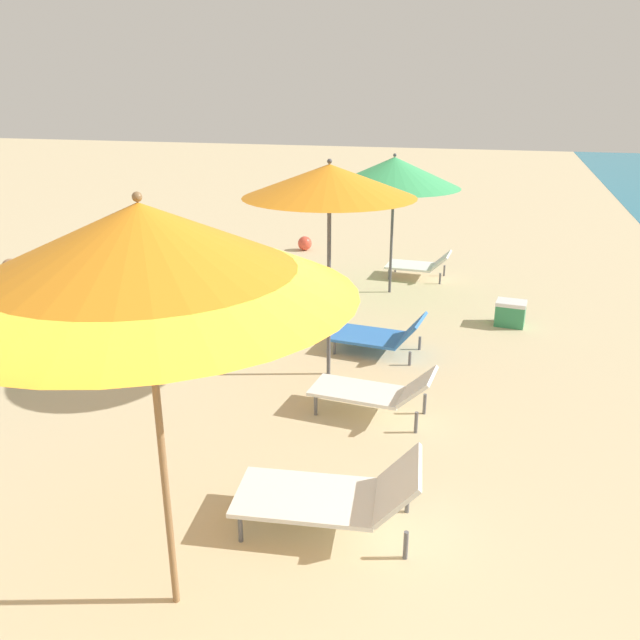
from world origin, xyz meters
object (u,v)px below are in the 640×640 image
(umbrella_second, at_px, (329,181))
(lounger_farthest_shoreside, at_px, (419,264))
(cooler_box, at_px, (510,313))
(beach_ball, at_px, (305,243))
(lounger_nearest_shoreside, at_px, (333,494))
(umbrella_farthest, at_px, (394,172))
(umbrella_nearest, at_px, (142,250))
(person_walking_near, at_px, (18,308))
(lounger_second_shoreside, at_px, (381,335))
(lounger_second_inland, at_px, (375,390))

(umbrella_second, distance_m, lounger_farthest_shoreside, 5.40)
(cooler_box, height_order, beach_ball, cooler_box)
(lounger_nearest_shoreside, relative_size, umbrella_farthest, 0.65)
(umbrella_nearest, relative_size, lounger_nearest_shoreside, 1.82)
(person_walking_near, bearing_deg, lounger_second_shoreside, 96.23)
(umbrella_second, bearing_deg, lounger_nearest_shoreside, -73.65)
(lounger_nearest_shoreside, bearing_deg, lounger_second_inland, -95.84)
(lounger_nearest_shoreside, bearing_deg, umbrella_nearest, 44.53)
(lounger_nearest_shoreside, bearing_deg, umbrella_second, -81.41)
(umbrella_second, height_order, lounger_second_shoreside, umbrella_second)
(lounger_nearest_shoreside, bearing_deg, person_walking_near, -28.96)
(lounger_nearest_shoreside, relative_size, lounger_farthest_shoreside, 1.30)
(umbrella_farthest, bearing_deg, lounger_second_inland, -81.61)
(beach_ball, bearing_deg, lounger_second_inland, -66.61)
(lounger_nearest_shoreside, height_order, beach_ball, lounger_nearest_shoreside)
(lounger_farthest_shoreside, distance_m, person_walking_near, 7.43)
(umbrella_farthest, height_order, beach_ball, umbrella_farthest)
(person_walking_near, xyz_separation_m, cooler_box, (5.96, 3.80, -0.76))
(umbrella_nearest, bearing_deg, cooler_box, 71.39)
(umbrella_nearest, bearing_deg, lounger_farthest_shoreside, 86.88)
(lounger_second_shoreside, relative_size, person_walking_near, 0.84)
(lounger_second_shoreside, bearing_deg, lounger_second_inland, 104.08)
(lounger_farthest_shoreside, bearing_deg, umbrella_farthest, 72.62)
(lounger_second_inland, distance_m, beach_ball, 8.07)
(umbrella_nearest, height_order, beach_ball, umbrella_nearest)
(umbrella_second, distance_m, lounger_second_inland, 2.51)
(lounger_nearest_shoreside, xyz_separation_m, beach_ball, (-3.27, 9.45, -0.16))
(umbrella_nearest, height_order, umbrella_second, umbrella_nearest)
(umbrella_nearest, relative_size, umbrella_second, 1.07)
(lounger_second_shoreside, distance_m, cooler_box, 2.43)
(cooler_box, bearing_deg, lounger_second_shoreside, -136.28)
(lounger_second_shoreside, xyz_separation_m, umbrella_farthest, (-0.40, 2.87, 1.91))
(umbrella_farthest, relative_size, beach_ball, 7.63)
(lounger_second_shoreside, relative_size, lounger_farthest_shoreside, 1.06)
(umbrella_second, distance_m, person_walking_near, 4.19)
(umbrella_second, distance_m, lounger_second_shoreside, 2.47)
(umbrella_farthest, xyz_separation_m, beach_ball, (-2.51, 2.69, -2.01))
(umbrella_nearest, distance_m, lounger_nearest_shoreside, 2.69)
(lounger_farthest_shoreside, bearing_deg, cooler_box, 129.31)
(lounger_nearest_shoreside, height_order, person_walking_near, person_walking_near)
(lounger_second_shoreside, bearing_deg, lounger_farthest_shoreside, -85.00)
(lounger_nearest_shoreside, distance_m, beach_ball, 10.00)
(umbrella_farthest, bearing_deg, lounger_farthest_shoreside, 70.79)
(umbrella_second, height_order, beach_ball, umbrella_second)
(umbrella_nearest, distance_m, lounger_second_shoreside, 5.56)
(beach_ball, bearing_deg, cooler_box, -39.80)
(lounger_farthest_shoreside, xyz_separation_m, beach_ball, (-2.89, 1.58, -0.11))
(lounger_second_shoreside, bearing_deg, umbrella_nearest, 89.15)
(person_walking_near, height_order, beach_ball, person_walking_near)
(umbrella_second, bearing_deg, person_walking_near, -162.03)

